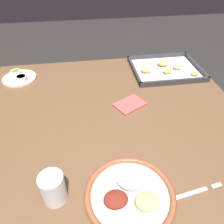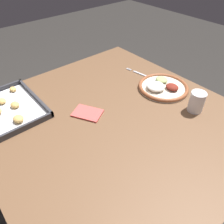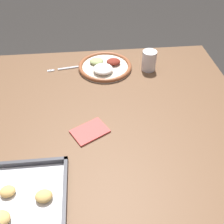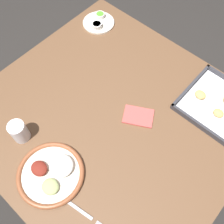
{
  "view_description": "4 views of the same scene",
  "coord_description": "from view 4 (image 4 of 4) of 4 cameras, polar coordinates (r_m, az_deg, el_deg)",
  "views": [
    {
      "loc": [
        -0.1,
        -0.69,
        1.38
      ],
      "look_at": [
        0.0,
        0.0,
        0.81
      ],
      "focal_mm": 35.0,
      "sensor_mm": 36.0,
      "label": 1
    },
    {
      "loc": [
        -0.58,
        0.49,
        1.44
      ],
      "look_at": [
        0.0,
        0.0,
        0.81
      ],
      "focal_mm": 35.0,
      "sensor_mm": 36.0,
      "label": 2
    },
    {
      "loc": [
        0.08,
        0.77,
        1.52
      ],
      "look_at": [
        0.0,
        0.0,
        0.81
      ],
      "focal_mm": 42.0,
      "sensor_mm": 36.0,
      "label": 3
    },
    {
      "loc": [
        0.37,
        -0.42,
        1.81
      ],
      "look_at": [
        0.0,
        0.0,
        0.81
      ],
      "focal_mm": 42.0,
      "sensor_mm": 36.0,
      "label": 4
    }
  ],
  "objects": [
    {
      "name": "napkin",
      "position": [
        1.18,
        5.76,
        -0.92
      ],
      "size": [
        0.16,
        0.15,
        0.01
      ],
      "color": "#CC4C47",
      "rests_on": "dining_table"
    },
    {
      "name": "baking_tray",
      "position": [
        1.28,
        23.17,
        0.66
      ],
      "size": [
        0.37,
        0.31,
        0.04
      ],
      "color": "#333338",
      "rests_on": "dining_table"
    },
    {
      "name": "saucer_plate",
      "position": [
        1.53,
        -2.96,
        18.97
      ],
      "size": [
        0.17,
        0.17,
        0.04
      ],
      "color": "beige",
      "rests_on": "dining_table"
    },
    {
      "name": "ground_plane",
      "position": [
        1.9,
        -0.02,
        -11.9
      ],
      "size": [
        8.0,
        8.0,
        0.0
      ],
      "primitive_type": "plane",
      "color": "#282623"
    },
    {
      "name": "drinking_cup",
      "position": [
        1.15,
        -19.57,
        -4.02
      ],
      "size": [
        0.07,
        0.07,
        0.1
      ],
      "color": "white",
      "rests_on": "dining_table"
    },
    {
      "name": "dinner_plate",
      "position": [
        1.09,
        -12.97,
        -12.98
      ],
      "size": [
        0.27,
        0.27,
        0.05
      ],
      "color": "beige",
      "rests_on": "dining_table"
    },
    {
      "name": "dining_table",
      "position": [
        1.27,
        -0.04,
        -2.85
      ],
      "size": [
        1.15,
        1.09,
        0.78
      ],
      "color": "brown",
      "rests_on": "ground_plane"
    },
    {
      "name": "fork",
      "position": [
        1.05,
        -6.95,
        -20.52
      ],
      "size": [
        0.19,
        0.04,
        0.0
      ],
      "rotation": [
        0.0,
        0.0,
        0.16
      ],
      "color": "#B2B2B7",
      "rests_on": "dining_table"
    }
  ]
}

